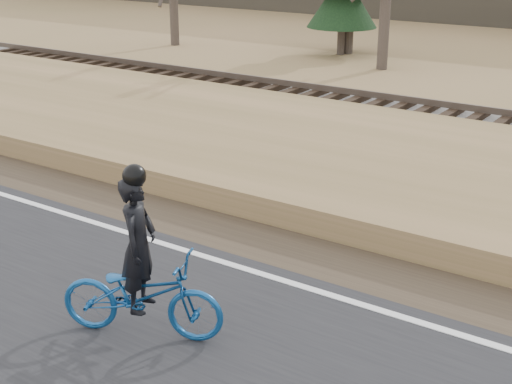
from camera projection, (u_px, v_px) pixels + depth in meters
The scene contains 7 objects.
ground at pixel (307, 301), 9.11m from camera, with size 120.00×120.00×0.00m, color #99754E.
edge_line at pixel (315, 290), 9.24m from camera, with size 120.00×0.12×0.01m, color silver.
shoulder at pixel (350, 265), 10.03m from camera, with size 120.00×1.60×0.04m, color #473A2B.
embankment at pixel (430, 191), 12.29m from camera, with size 120.00×5.00×0.44m, color #99754E.
ballast at pixel (496, 140), 15.24m from camera, with size 120.00×3.00×0.45m, color slate.
railroad at pixel (497, 126), 15.14m from camera, with size 120.00×2.40×0.29m.
cyclist at pixel (141, 284), 8.04m from camera, with size 2.03×1.34×2.07m.
Camera 1 is at (3.96, -7.04, 4.48)m, focal length 50.00 mm.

